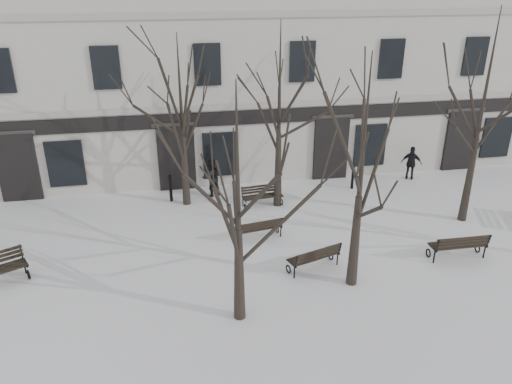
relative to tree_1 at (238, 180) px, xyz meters
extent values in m
plane|color=white|center=(2.18, 1.49, -4.15)|extent=(100.00, 100.00, 0.00)
cube|color=#B4B0A7|center=(2.18, 14.49, 1.35)|extent=(40.00, 10.00, 11.00)
cube|color=#A5A197|center=(2.18, 9.46, -0.55)|extent=(40.00, 0.12, 0.25)
cube|color=#A5A197|center=(2.18, 9.46, 3.15)|extent=(40.00, 0.12, 0.25)
cube|color=black|center=(2.18, 9.45, -1.05)|extent=(40.00, 0.10, 0.60)
cube|color=black|center=(-7.82, 9.43, -2.70)|extent=(1.60, 0.22, 2.90)
cube|color=#2D2B28|center=(-7.82, 9.39, -1.20)|extent=(1.90, 0.08, 0.18)
cube|color=black|center=(-5.92, 9.44, -2.65)|extent=(1.50, 0.14, 2.00)
cube|color=black|center=(-1.32, 9.43, -2.70)|extent=(1.60, 0.22, 2.90)
cube|color=#2D2B28|center=(-1.32, 9.39, -1.20)|extent=(1.90, 0.08, 0.18)
cube|color=black|center=(0.58, 9.44, -2.65)|extent=(1.50, 0.14, 2.00)
cube|color=black|center=(5.68, 9.43, -2.70)|extent=(1.60, 0.22, 2.90)
cube|color=#2D2B28|center=(5.68, 9.39, -1.20)|extent=(1.90, 0.08, 0.18)
cube|color=black|center=(7.58, 9.44, -2.65)|extent=(1.50, 0.14, 2.00)
cube|color=black|center=(12.18, 9.43, -2.70)|extent=(1.60, 0.22, 2.90)
cube|color=#2D2B28|center=(12.18, 9.39, -1.20)|extent=(1.90, 0.08, 0.18)
cube|color=black|center=(14.08, 9.44, -2.65)|extent=(1.50, 0.14, 2.00)
cube|color=black|center=(-3.82, 9.44, 1.25)|extent=(1.10, 0.14, 1.70)
cube|color=black|center=(0.18, 9.44, 1.25)|extent=(1.10, 0.14, 1.70)
cube|color=black|center=(4.18, 9.44, 1.25)|extent=(1.10, 0.14, 1.70)
cube|color=black|center=(8.18, 9.44, 1.25)|extent=(1.10, 0.14, 1.70)
cube|color=black|center=(12.18, 9.44, 1.25)|extent=(1.10, 0.14, 1.70)
cone|color=black|center=(0.00, 0.00, -2.75)|extent=(0.34, 0.34, 2.79)
cone|color=black|center=(3.66, 1.02, -2.67)|extent=(0.34, 0.34, 2.96)
cone|color=black|center=(-1.04, 7.78, -2.71)|extent=(0.34, 0.34, 2.88)
cone|color=black|center=(2.65, 6.99, -2.61)|extent=(0.34, 0.34, 3.08)
cone|color=black|center=(9.45, 4.37, -2.49)|extent=(0.34, 0.34, 3.31)
torus|color=black|center=(-6.25, 3.07, -3.99)|extent=(0.19, 0.31, 0.32)
cylinder|color=black|center=(-6.42, 3.43, -3.90)|extent=(0.06, 0.06, 0.50)
cube|color=black|center=(-6.33, 3.25, -3.65)|extent=(0.32, 0.57, 0.06)
cylinder|color=black|center=(-6.46, 3.51, -3.43)|extent=(0.11, 0.16, 0.55)
torus|color=black|center=(3.47, 2.45, -4.01)|extent=(0.14, 0.29, 0.29)
cylinder|color=black|center=(3.58, 2.11, -3.93)|extent=(0.05, 0.05, 0.44)
cube|color=black|center=(3.52, 2.28, -3.71)|extent=(0.21, 0.53, 0.05)
torus|color=black|center=(1.87, 1.93, -4.01)|extent=(0.14, 0.29, 0.29)
cylinder|color=black|center=(1.98, 1.59, -3.93)|extent=(0.05, 0.05, 0.44)
cube|color=black|center=(1.93, 1.76, -3.71)|extent=(0.21, 0.53, 0.05)
cube|color=black|center=(2.66, 2.23, -3.69)|extent=(1.71, 0.63, 0.03)
cube|color=black|center=(2.70, 2.10, -3.69)|extent=(1.71, 0.63, 0.03)
cube|color=black|center=(2.74, 1.96, -3.69)|extent=(1.71, 0.63, 0.03)
cube|color=black|center=(2.79, 1.83, -3.69)|extent=(1.71, 0.63, 0.03)
cube|color=black|center=(2.80, 1.80, -3.56)|extent=(1.70, 0.58, 0.09)
cube|color=black|center=(2.81, 1.78, -3.44)|extent=(1.70, 0.58, 0.09)
cube|color=black|center=(2.81, 1.76, -3.32)|extent=(1.70, 0.58, 0.09)
cylinder|color=black|center=(3.60, 2.04, -3.51)|extent=(0.08, 0.15, 0.49)
cylinder|color=black|center=(2.01, 1.52, -3.51)|extent=(0.08, 0.15, 0.49)
torus|color=black|center=(8.59, 2.00, -4.00)|extent=(0.06, 0.31, 0.31)
cylinder|color=black|center=(8.58, 1.62, -3.91)|extent=(0.05, 0.05, 0.48)
cube|color=black|center=(8.58, 1.81, -3.67)|extent=(0.06, 0.59, 0.05)
torus|color=black|center=(6.77, 2.02, -4.00)|extent=(0.06, 0.31, 0.31)
cylinder|color=black|center=(6.77, 1.64, -3.91)|extent=(0.05, 0.05, 0.48)
cube|color=black|center=(6.77, 1.83, -3.67)|extent=(0.06, 0.59, 0.05)
cube|color=black|center=(7.68, 2.05, -3.65)|extent=(1.92, 0.12, 0.04)
cube|color=black|center=(7.68, 1.90, -3.65)|extent=(1.92, 0.12, 0.04)
cube|color=black|center=(7.68, 1.75, -3.65)|extent=(1.92, 0.12, 0.04)
cube|color=black|center=(7.67, 1.60, -3.65)|extent=(1.92, 0.12, 0.04)
cube|color=black|center=(7.67, 1.56, -3.51)|extent=(1.92, 0.06, 0.10)
cube|color=black|center=(7.67, 1.54, -3.38)|extent=(1.92, 0.06, 0.10)
cube|color=black|center=(7.67, 1.52, -3.25)|extent=(1.92, 0.06, 0.10)
cylinder|color=black|center=(8.58, 1.53, -3.46)|extent=(0.04, 0.15, 0.53)
cylinder|color=black|center=(6.77, 1.55, -3.46)|extent=(0.04, 0.15, 0.53)
torus|color=black|center=(1.26, 6.74, -4.02)|extent=(0.08, 0.27, 0.27)
cylinder|color=black|center=(1.22, 7.07, -3.94)|extent=(0.05, 0.05, 0.42)
cube|color=black|center=(1.24, 6.91, -3.73)|extent=(0.11, 0.51, 0.05)
torus|color=black|center=(2.82, 6.93, -4.02)|extent=(0.08, 0.27, 0.27)
cylinder|color=black|center=(2.79, 7.26, -3.94)|extent=(0.05, 0.05, 0.42)
cube|color=black|center=(2.81, 7.10, -3.73)|extent=(0.11, 0.51, 0.05)
cube|color=black|center=(2.05, 6.80, -3.71)|extent=(1.67, 0.28, 0.03)
cube|color=black|center=(2.03, 6.93, -3.71)|extent=(1.67, 0.28, 0.03)
cube|color=black|center=(2.02, 7.06, -3.71)|extent=(1.67, 0.28, 0.03)
cube|color=black|center=(2.00, 7.19, -3.71)|extent=(1.67, 0.28, 0.03)
cube|color=black|center=(2.00, 7.22, -3.59)|extent=(1.66, 0.23, 0.08)
cube|color=black|center=(1.99, 7.24, -3.48)|extent=(1.66, 0.23, 0.08)
cube|color=black|center=(1.99, 7.26, -3.37)|extent=(1.66, 0.23, 0.08)
cylinder|color=black|center=(1.21, 7.15, -3.55)|extent=(0.05, 0.14, 0.46)
cylinder|color=black|center=(2.78, 7.34, -3.55)|extent=(0.05, 0.14, 0.46)
torus|color=black|center=(2.12, 4.63, -4.02)|extent=(0.09, 0.27, 0.27)
cylinder|color=black|center=(2.17, 4.30, -3.94)|extent=(0.05, 0.05, 0.41)
cube|color=black|center=(2.15, 4.47, -3.74)|extent=(0.13, 0.50, 0.05)
torus|color=black|center=(0.59, 4.37, -4.02)|extent=(0.09, 0.27, 0.27)
cylinder|color=black|center=(0.64, 4.04, -3.94)|extent=(0.05, 0.05, 0.41)
cube|color=black|center=(0.61, 4.21, -3.74)|extent=(0.13, 0.50, 0.05)
cube|color=black|center=(1.35, 4.54, -3.72)|extent=(1.64, 0.36, 0.03)
cube|color=black|center=(1.37, 4.41, -3.72)|extent=(1.64, 0.36, 0.03)
cube|color=black|center=(1.39, 4.28, -3.72)|extent=(1.64, 0.36, 0.03)
cube|color=black|center=(1.41, 4.16, -3.72)|extent=(1.64, 0.36, 0.03)
cube|color=black|center=(1.42, 4.12, -3.60)|extent=(1.63, 0.31, 0.08)
cube|color=black|center=(1.42, 4.10, -3.49)|extent=(1.63, 0.31, 0.08)
cube|color=black|center=(1.42, 4.08, -3.38)|extent=(1.63, 0.31, 0.08)
cylinder|color=black|center=(2.19, 4.23, -3.56)|extent=(0.06, 0.14, 0.45)
cylinder|color=black|center=(0.65, 3.97, -3.56)|extent=(0.06, 0.14, 0.45)
cylinder|color=black|center=(-1.67, 8.15, -3.60)|extent=(0.13, 0.13, 1.10)
sphere|color=black|center=(-1.67, 8.15, -3.03)|extent=(0.15, 0.15, 0.15)
cylinder|color=black|center=(6.30, 8.06, -3.63)|extent=(0.12, 0.12, 1.04)
sphere|color=black|center=(6.30, 8.06, -3.09)|extent=(0.15, 0.15, 0.15)
imported|color=black|center=(0.07, 8.43, -4.15)|extent=(0.98, 0.88, 1.67)
imported|color=black|center=(9.34, 8.62, -4.15)|extent=(0.99, 0.81, 1.58)
camera|label=1|loc=(-1.61, -11.27, 4.73)|focal=35.00mm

